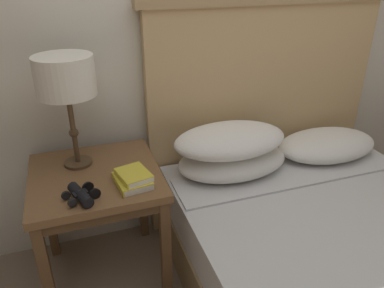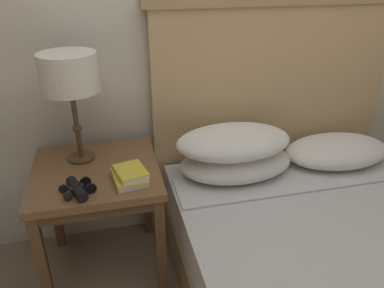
# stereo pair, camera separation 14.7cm
# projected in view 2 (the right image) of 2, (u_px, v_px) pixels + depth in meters

# --- Properties ---
(wall_back) EXTENTS (8.00, 0.06, 2.60)m
(wall_back) POSITION_uv_depth(u_px,v_px,m) (208.00, 1.00, 1.88)
(wall_back) COLOR beige
(wall_back) RESTS_ON ground_plane
(nightstand) EXTENTS (0.58, 0.58, 0.62)m
(nightstand) POSITION_uv_depth(u_px,v_px,m) (97.00, 184.00, 1.78)
(nightstand) COLOR brown
(nightstand) RESTS_ON ground_plane
(bed) EXTENTS (1.44, 1.90, 1.33)m
(bed) POSITION_uv_depth(u_px,v_px,m) (337.00, 263.00, 1.65)
(bed) COLOR olive
(bed) RESTS_ON ground_plane
(table_lamp) EXTENTS (0.25, 0.25, 0.52)m
(table_lamp) POSITION_uv_depth(u_px,v_px,m) (69.00, 76.00, 1.64)
(table_lamp) COLOR #4C3823
(table_lamp) RESTS_ON nightstand
(book_on_nightstand) EXTENTS (0.16, 0.19, 0.03)m
(book_on_nightstand) POSITION_uv_depth(u_px,v_px,m) (129.00, 178.00, 1.64)
(book_on_nightstand) COLOR silver
(book_on_nightstand) RESTS_ON nightstand
(book_stacked_on_top) EXTENTS (0.15, 0.18, 0.03)m
(book_stacked_on_top) POSITION_uv_depth(u_px,v_px,m) (130.00, 172.00, 1.62)
(book_stacked_on_top) COLOR silver
(book_stacked_on_top) RESTS_ON book_on_nightstand
(binoculars_pair) EXTENTS (0.16, 0.16, 0.05)m
(binoculars_pair) POSITION_uv_depth(u_px,v_px,m) (77.00, 189.00, 1.55)
(binoculars_pair) COLOR black
(binoculars_pair) RESTS_ON nightstand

